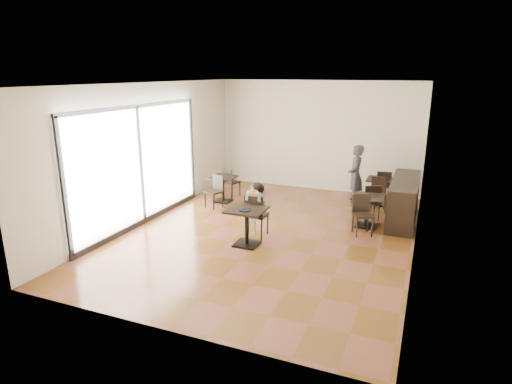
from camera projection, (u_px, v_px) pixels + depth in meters
The scene contains 23 objects.
floor at pixel (269, 233), 9.44m from camera, with size 6.00×8.00×0.01m, color brown.
ceiling at pixel (271, 84), 8.57m from camera, with size 6.00×8.00×0.01m, color white.
wall_back at pixel (317, 136), 12.57m from camera, with size 6.00×0.01×3.20m, color beige.
wall_front at pixel (161, 221), 5.44m from camera, with size 6.00×0.01×3.20m, color beige.
wall_left at pixel (151, 152), 10.10m from camera, with size 0.01×8.00×3.20m, color beige.
wall_right at pixel (422, 174), 7.92m from camera, with size 0.01×8.00×3.20m, color beige.
storefront_window at pixel (140, 164), 9.70m from camera, with size 0.04×4.50×2.60m, color white.
child_table at pixel (247, 227), 8.67m from camera, with size 0.74×0.74×0.78m, color black, non-canonical shape.
child_chair at pixel (257, 215), 9.14m from camera, with size 0.42×0.42×0.94m, color black, non-canonical shape.
child at pixel (257, 210), 9.11m from camera, with size 0.42×0.59×1.18m, color slate, non-canonical shape.
plate at pixel (245, 210), 8.47m from camera, with size 0.26×0.26×0.02m, color black.
pizza_slice at pixel (253, 193), 8.82m from camera, with size 0.27×0.21×0.06m, color #E0CF7B, non-canonical shape.
adult_patron at pixel (355, 175), 11.20m from camera, with size 0.59×0.39×1.61m, color #333237.
cafe_table_mid at pixel (367, 211), 9.74m from camera, with size 0.69×0.69×0.73m, color black, non-canonical shape.
cafe_table_left at pixel (223, 189), 11.60m from camera, with size 0.66×0.66×0.70m, color black, non-canonical shape.
cafe_table_back at pixel (379, 192), 11.37m from camera, with size 0.67×0.67×0.70m, color black, non-canonical shape.
chair_mid_a at pixel (370, 202), 10.21m from camera, with size 0.39×0.39×0.87m, color black, non-canonical shape.
chair_mid_b at pixel (363, 215), 9.23m from camera, with size 0.39×0.39×0.87m, color black, non-canonical shape.
chair_left_a at pixel (232, 182), 12.07m from camera, with size 0.38×0.38×0.84m, color black, non-canonical shape.
chair_left_b at pixel (214, 192), 11.09m from camera, with size 0.38×0.38×0.84m, color black, non-canonical shape.
chair_back_a at pixel (383, 185), 11.71m from camera, with size 0.38×0.38×0.85m, color black, non-canonical shape.
chair_back_b at pixel (379, 195), 10.84m from camera, with size 0.38×0.38×0.85m, color black, non-canonical shape.
service_counter at pixel (404, 200), 10.13m from camera, with size 0.60×2.40×1.00m, color black.
Camera 1 is at (3.07, -8.30, 3.43)m, focal length 30.00 mm.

